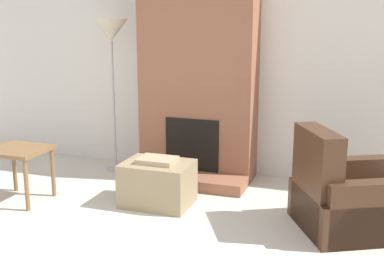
{
  "coord_description": "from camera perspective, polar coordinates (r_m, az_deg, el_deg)",
  "views": [
    {
      "loc": [
        1.78,
        -2.56,
        1.85
      ],
      "look_at": [
        0.0,
        2.54,
        0.63
      ],
      "focal_mm": 45.0,
      "sensor_mm": 36.0,
      "label": 1
    }
  ],
  "objects": [
    {
      "name": "armchair",
      "position": [
        4.58,
        18.25,
        -8.16
      ],
      "size": [
        1.3,
        1.21,
        0.93
      ],
      "rotation": [
        0.0,
        0.0,
        2.05
      ],
      "color": "#422819",
      "rests_on": "ground_plane"
    },
    {
      "name": "floor_lamp_left",
      "position": [
        5.9,
        -9.56,
        10.76
      ],
      "size": [
        0.4,
        0.4,
        1.86
      ],
      "color": "#ADADB2",
      "rests_on": "ground_plane"
    },
    {
      "name": "ottoman",
      "position": [
        4.93,
        -4.09,
        -6.49
      ],
      "size": [
        0.69,
        0.52,
        0.49
      ],
      "color": "#998460",
      "rests_on": "ground_plane"
    },
    {
      "name": "wall_back",
      "position": [
        5.88,
        1.53,
        7.35
      ],
      "size": [
        7.23,
        0.06,
        2.6
      ],
      "primitive_type": "cube",
      "color": "silver",
      "rests_on": "ground_plane"
    },
    {
      "name": "side_table",
      "position": [
        5.27,
        -19.87,
        -3.22
      ],
      "size": [
        0.58,
        0.52,
        0.57
      ],
      "color": "brown",
      "rests_on": "ground_plane"
    },
    {
      "name": "fireplace",
      "position": [
        5.63,
        0.69,
        6.56
      ],
      "size": [
        1.35,
        0.83,
        2.6
      ],
      "color": "#935B42",
      "rests_on": "ground_plane"
    }
  ]
}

